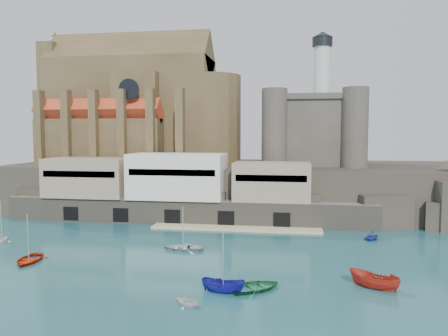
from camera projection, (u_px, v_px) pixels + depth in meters
The scene contains 13 objects.
ground at pixel (205, 257), 59.67m from camera, with size 300.00×300.00×0.00m, color #194C53.
promontory at pixel (238, 187), 98.08m from camera, with size 100.00×36.00×10.00m.
quay at pixel (176, 190), 83.46m from camera, with size 70.00×12.00×13.05m.
church at pixel (139, 111), 102.79m from camera, with size 47.00×25.93×30.51m.
castle_keep at pixel (313, 127), 96.19m from camera, with size 21.20×21.20×29.30m.
boat_0 at pixel (29, 262), 57.50m from camera, with size 4.13×1.20×5.78m, color #AE1D03.
boat_1 at pixel (188, 306), 42.98m from camera, with size 2.61×1.59×3.02m, color silver.
boat_2 at pixel (223, 292), 46.55m from camera, with size 1.84×1.89×4.89m, color #171893.
boat_3 at pixel (256, 290), 47.35m from camera, with size 4.34×1.26×6.07m, color #1D6F39.
boat_4 at pixel (2, 242), 67.89m from camera, with size 2.84×1.73×3.29m, color white.
boat_5 at pixel (374, 288), 47.77m from camera, with size 2.12×2.18×5.64m, color red.
boat_6 at pixel (183, 250), 63.54m from camera, with size 4.26×1.24×5.96m, color silver.
boat_7 at pixel (372, 240), 69.31m from camera, with size 3.01×1.84×3.48m, color #233C92.
Camera 1 is at (11.55, -57.40, 16.99)m, focal length 35.00 mm.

